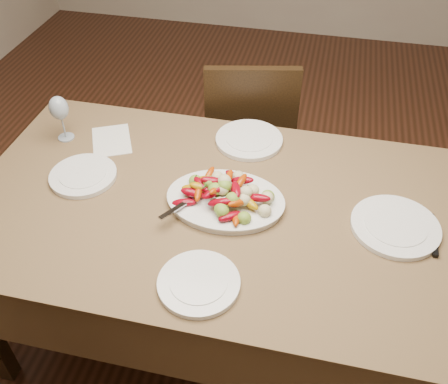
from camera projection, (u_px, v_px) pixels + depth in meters
name	position (u px, v px, depth m)	size (l,w,h in m)	color
floor	(254.00, 300.00, 2.37)	(6.00, 6.00, 0.00)	#3E2012
dining_table	(224.00, 273.00, 2.01)	(1.84, 1.04, 0.76)	brown
chair_far	(248.00, 134.00, 2.56)	(0.42, 0.42, 0.95)	black
serving_platter	(225.00, 202.00, 1.75)	(0.40, 0.30, 0.02)	white
roasted_vegetables	(225.00, 189.00, 1.71)	(0.33, 0.22, 0.09)	maroon
serving_spoon	(205.00, 198.00, 1.71)	(0.28, 0.06, 0.03)	#9EA0A8
plate_left	(83.00, 176.00, 1.86)	(0.25, 0.25, 0.02)	white
plate_right	(395.00, 226.00, 1.66)	(0.29, 0.29, 0.02)	white
plate_far	(249.00, 140.00, 2.03)	(0.27, 0.27, 0.02)	white
plate_near	(199.00, 283.00, 1.49)	(0.25, 0.25, 0.02)	white
wine_glass	(61.00, 117.00, 1.98)	(0.08, 0.08, 0.20)	#8C99A5
menu_card	(112.00, 140.00, 2.04)	(0.15, 0.21, 0.00)	silver
table_knife	(434.00, 237.00, 1.63)	(0.02, 0.20, 0.01)	#9EA0A8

